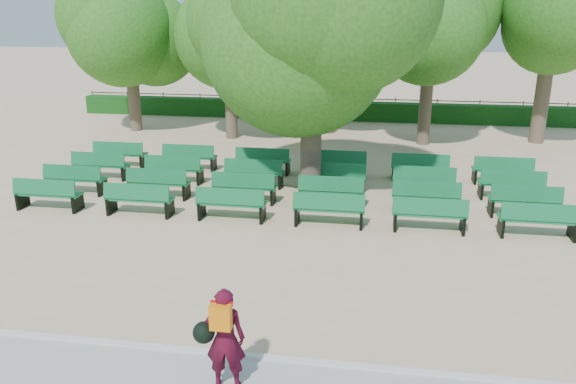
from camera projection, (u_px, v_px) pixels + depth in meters
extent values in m
plane|color=#CFAD89|center=(291.00, 219.00, 14.86)|extent=(120.00, 120.00, 0.00)
cube|color=silver|center=(232.00, 356.00, 8.99)|extent=(30.00, 0.12, 0.10)
cube|color=#144C15|center=(334.00, 111.00, 27.85)|extent=(26.00, 0.70, 0.90)
cube|color=#126B39|center=(292.00, 181.00, 16.63)|extent=(1.85, 0.63, 0.06)
cube|color=#126B39|center=(290.00, 175.00, 16.35)|extent=(1.82, 0.27, 0.43)
cylinder|color=brown|center=(311.00, 140.00, 16.33)|extent=(0.61, 0.61, 3.35)
ellipsoid|color=#30741F|center=(312.00, 27.00, 15.34)|extent=(5.37, 5.37, 4.84)
imported|color=#44091C|center=(225.00, 339.00, 8.02)|extent=(0.62, 0.44, 1.59)
cube|color=orange|center=(221.00, 317.00, 7.70)|extent=(0.30, 0.15, 0.37)
sphere|color=black|center=(204.00, 332.00, 7.98)|extent=(0.32, 0.32, 0.32)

